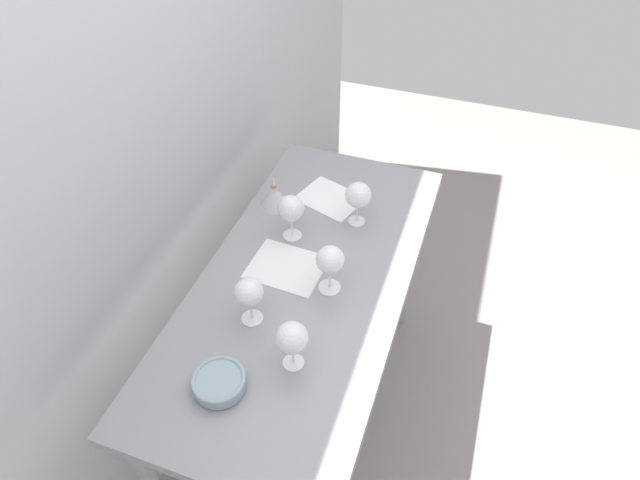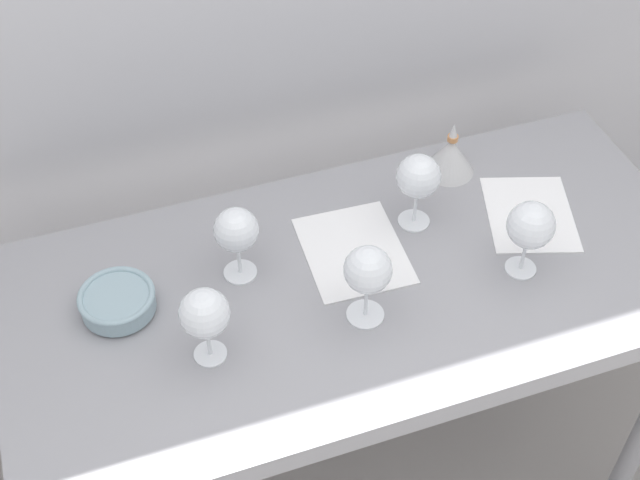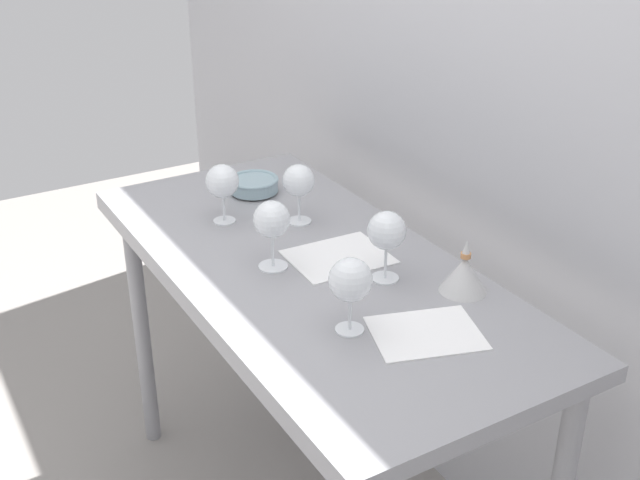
# 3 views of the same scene
# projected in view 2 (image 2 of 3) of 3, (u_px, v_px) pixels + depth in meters

# --- Properties ---
(steel_counter) EXTENTS (1.40, 0.65, 0.90)m
(steel_counter) POSITION_uv_depth(u_px,v_px,m) (358.00, 313.00, 1.79)
(steel_counter) COLOR gray
(steel_counter) RESTS_ON ground_plane
(wine_glass_near_left) EXTENTS (0.09, 0.09, 0.16)m
(wine_glass_near_left) POSITION_uv_depth(u_px,v_px,m) (205.00, 315.00, 1.51)
(wine_glass_near_left) COLOR white
(wine_glass_near_left) RESTS_ON steel_counter
(wine_glass_near_center) EXTENTS (0.09, 0.09, 0.17)m
(wine_glass_near_center) POSITION_uv_depth(u_px,v_px,m) (368.00, 272.00, 1.57)
(wine_glass_near_center) COLOR white
(wine_glass_near_center) RESTS_ON steel_counter
(wine_glass_near_right) EXTENTS (0.09, 0.09, 0.17)m
(wine_glass_near_right) POSITION_uv_depth(u_px,v_px,m) (531.00, 227.00, 1.65)
(wine_glass_near_right) COLOR white
(wine_glass_near_right) RESTS_ON steel_counter
(wine_glass_far_right) EXTENTS (0.09, 0.09, 0.17)m
(wine_glass_far_right) POSITION_uv_depth(u_px,v_px,m) (418.00, 178.00, 1.74)
(wine_glass_far_right) COLOR white
(wine_glass_far_right) RESTS_ON steel_counter
(wine_glass_far_left) EXTENTS (0.09, 0.09, 0.16)m
(wine_glass_far_left) POSITION_uv_depth(u_px,v_px,m) (236.00, 231.00, 1.65)
(wine_glass_far_left) COLOR white
(wine_glass_far_left) RESTS_ON steel_counter
(tasting_sheet_upper) EXTENTS (0.24, 0.27, 0.00)m
(tasting_sheet_upper) POSITION_uv_depth(u_px,v_px,m) (530.00, 214.00, 1.84)
(tasting_sheet_upper) COLOR white
(tasting_sheet_upper) RESTS_ON steel_counter
(tasting_sheet_lower) EXTENTS (0.21, 0.25, 0.00)m
(tasting_sheet_lower) POSITION_uv_depth(u_px,v_px,m) (354.00, 250.00, 1.77)
(tasting_sheet_lower) COLOR white
(tasting_sheet_lower) RESTS_ON steel_counter
(tasting_bowl) EXTENTS (0.15, 0.15, 0.05)m
(tasting_bowl) POSITION_uv_depth(u_px,v_px,m) (117.00, 301.00, 1.64)
(tasting_bowl) COLOR #4C4C4C
(tasting_bowl) RESTS_ON steel_counter
(decanter_funnel) EXTENTS (0.11, 0.11, 0.13)m
(decanter_funnel) POSITION_uv_depth(u_px,v_px,m) (450.00, 155.00, 1.91)
(decanter_funnel) COLOR silver
(decanter_funnel) RESTS_ON steel_counter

